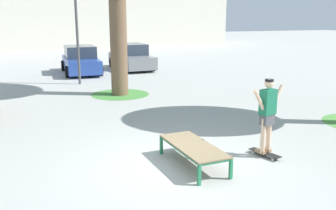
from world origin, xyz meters
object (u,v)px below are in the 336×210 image
(skate_box, at_px, (193,147))
(car_grey, at_px, (131,57))
(car_blue, at_px, (81,61))
(skateboard, at_px, (265,153))
(skater, at_px, (267,111))

(skate_box, height_order, car_grey, car_grey)
(car_blue, distance_m, car_grey, 3.13)
(skate_box, distance_m, car_grey, 15.30)
(skate_box, relative_size, car_blue, 0.46)
(skate_box, relative_size, skateboard, 2.35)
(skateboard, distance_m, car_blue, 14.66)
(car_blue, bearing_deg, skate_box, -89.04)
(skate_box, height_order, skater, skater)
(car_grey, bearing_deg, skate_box, -100.64)
(skateboard, bearing_deg, skate_box, 176.72)
(skater, relative_size, car_grey, 0.40)
(skateboard, bearing_deg, car_grey, 85.94)
(skateboard, xyz_separation_m, car_grey, (1.07, 15.14, 0.61))
(skate_box, relative_size, car_grey, 0.45)
(skater, distance_m, car_grey, 15.18)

